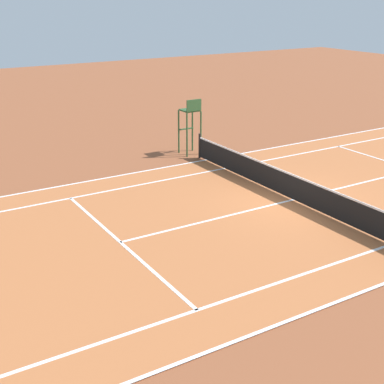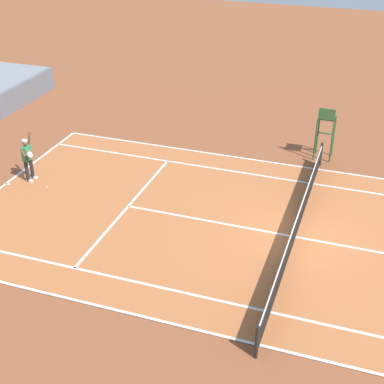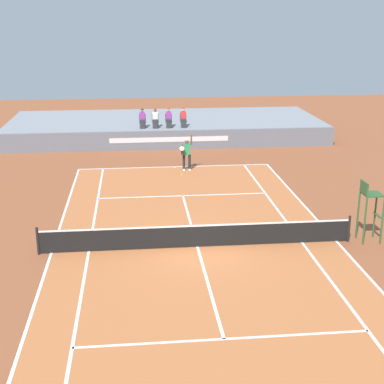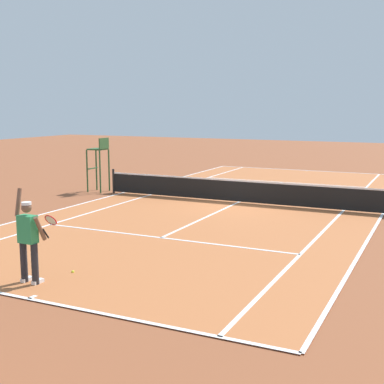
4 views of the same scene
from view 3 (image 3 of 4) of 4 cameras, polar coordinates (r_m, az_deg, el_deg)
ground_plane at (r=21.68m, az=0.56°, el=-5.65°), size 80.00×80.00×0.00m
court at (r=21.68m, az=0.56°, el=-5.62°), size 11.08×23.88×0.03m
net at (r=21.48m, az=0.57°, el=-4.37°), size 11.98×0.10×1.07m
barrier_wall at (r=37.10m, az=-2.32°, el=5.26°), size 22.15×0.25×1.25m
bleacher_platform at (r=41.47m, az=-2.72°, el=6.58°), size 22.15×8.71×1.25m
spectator_seated_0 at (r=37.86m, az=-5.03°, el=7.36°), size 0.44×0.60×1.26m
spectator_seated_1 at (r=37.88m, az=-3.73°, el=7.40°), size 0.44×0.60×1.26m
spectator_seated_2 at (r=37.93m, az=-2.37°, el=7.43°), size 0.44×0.60×1.26m
spectator_seated_3 at (r=38.00m, az=-0.88°, el=7.47°), size 0.44×0.60×1.26m
tennis_player at (r=31.95m, az=-0.55°, el=3.92°), size 0.77×0.62×2.08m
tennis_ball at (r=31.22m, az=-1.04°, el=1.77°), size 0.07×0.07×0.07m
umpire_chair at (r=22.82m, az=17.50°, el=-1.11°), size 0.77×0.77×2.44m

